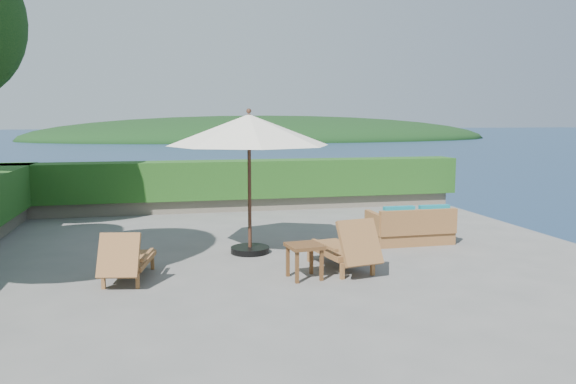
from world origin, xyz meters
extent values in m
plane|color=slate|center=(0.00, 0.00, 0.00)|extent=(12.00, 12.00, 0.00)
cube|color=#5C5449|center=(0.00, 0.00, -1.55)|extent=(12.00, 12.00, 3.00)
ellipsoid|color=black|center=(25.00, 140.00, -3.00)|extent=(126.00, 57.60, 12.60)
cube|color=gray|center=(0.00, 5.60, 0.18)|extent=(12.00, 0.60, 0.36)
cube|color=#184112|center=(0.00, 5.60, 0.85)|extent=(12.40, 0.90, 1.00)
cylinder|color=black|center=(-0.45, 0.67, 0.06)|extent=(0.73, 0.73, 0.11)
cylinder|color=#3E2216|center=(-0.45, 0.67, 1.28)|extent=(0.07, 0.07, 2.56)
cone|color=#EEE5CE|center=(-0.45, 0.67, 2.27)|extent=(3.01, 3.01, 0.56)
sphere|color=#3E2216|center=(-0.45, 0.67, 2.61)|extent=(0.09, 0.09, 0.09)
cube|color=#975A36|center=(-2.88, -1.08, 0.12)|extent=(0.06, 0.06, 0.23)
cube|color=#975A36|center=(-2.39, -1.17, 0.12)|extent=(0.06, 0.06, 0.23)
cube|color=#975A36|center=(-2.69, -0.03, 0.12)|extent=(0.06, 0.06, 0.23)
cube|color=#975A36|center=(-2.20, -0.12, 0.12)|extent=(0.06, 0.06, 0.23)
cube|color=#975A36|center=(-2.52, -0.51, 0.27)|extent=(0.78, 1.24, 0.08)
cube|color=#975A36|center=(-2.64, -1.17, 0.51)|extent=(0.64, 0.47, 0.62)
cube|color=#975A36|center=(-2.85, -0.63, 0.40)|extent=(0.19, 0.75, 0.04)
cube|color=#975A36|center=(-2.26, -0.74, 0.40)|extent=(0.19, 0.75, 0.04)
cube|color=#975A36|center=(0.68, -1.36, 0.13)|extent=(0.07, 0.07, 0.26)
cube|color=#975A36|center=(1.22, -1.26, 0.13)|extent=(0.07, 0.07, 0.26)
cube|color=#975A36|center=(0.46, -0.20, 0.13)|extent=(0.07, 0.07, 0.26)
cube|color=#975A36|center=(1.00, -0.10, 0.13)|extent=(0.07, 0.07, 0.26)
cube|color=#975A36|center=(0.82, -0.63, 0.29)|extent=(0.88, 1.37, 0.09)
cube|color=#975A36|center=(0.96, -1.36, 0.57)|extent=(0.71, 0.53, 0.69)
cube|color=#975A36|center=(0.53, -0.89, 0.44)|extent=(0.21, 0.83, 0.05)
cube|color=#975A36|center=(1.18, -0.76, 0.44)|extent=(0.21, 0.83, 0.05)
cube|color=brown|center=(-0.06, -1.42, 0.25)|extent=(0.06, 0.06, 0.49)
cube|color=brown|center=(0.34, -1.36, 0.25)|extent=(0.06, 0.06, 0.49)
cube|color=brown|center=(-0.11, -1.02, 0.25)|extent=(0.06, 0.06, 0.49)
cube|color=brown|center=(0.29, -0.97, 0.25)|extent=(0.06, 0.06, 0.49)
cube|color=brown|center=(0.12, -1.19, 0.52)|extent=(0.58, 0.58, 0.06)
cube|color=#975A36|center=(2.80, 0.82, 0.18)|extent=(1.60, 0.81, 0.35)
cube|color=#975A36|center=(2.80, 0.45, 0.49)|extent=(1.59, 0.14, 0.49)
cube|color=#975A36|center=(2.04, 0.81, 0.44)|extent=(0.11, 0.80, 0.40)
cube|color=#975A36|center=(3.56, 0.82, 0.44)|extent=(0.11, 0.80, 0.40)
cube|color=#127687|center=(2.43, 0.86, 0.43)|extent=(0.70, 0.64, 0.16)
cube|color=#127687|center=(3.17, 0.86, 0.43)|extent=(0.70, 0.64, 0.16)
cube|color=#127687|center=(2.43, 0.53, 0.64)|extent=(0.62, 0.13, 0.32)
cube|color=#127687|center=(3.17, 0.54, 0.64)|extent=(0.62, 0.13, 0.32)
camera|label=1|loc=(-1.98, -9.41, 2.47)|focal=35.00mm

